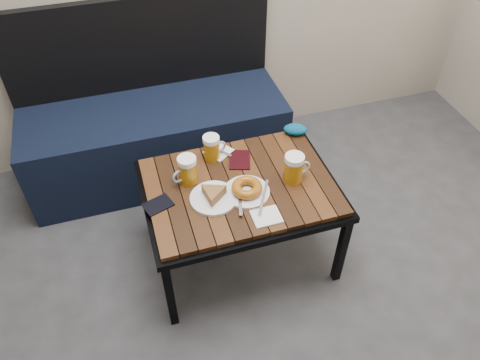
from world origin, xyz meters
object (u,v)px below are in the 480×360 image
object	(u,v)px
plate_bagel	(247,189)
beer_mug_centre	(212,148)
cafe_table	(240,192)
plate_pie	(213,196)
bench	(156,132)
beer_mug_right	(294,168)
knit_pouch	(295,129)
beer_mug_left	(187,170)
passport_burgundy	(240,160)
passport_navy	(158,205)

from	to	relation	value
plate_bagel	beer_mug_centre	bearing A→B (deg)	107.13
cafe_table	beer_mug_centre	bearing A→B (deg)	108.48
beer_mug_centre	plate_pie	xyz separation A→B (m)	(-0.06, -0.26, -0.04)
bench	plate_pie	size ratio (longest dim) A/B	7.03
beer_mug_centre	plate_bagel	xyz separation A→B (m)	(0.08, -0.26, -0.04)
cafe_table	plate_pie	world-z (taller)	plate_pie
cafe_table	beer_mug_right	size ratio (longest dim) A/B	6.24
beer_mug_right	knit_pouch	distance (m)	0.33
plate_pie	beer_mug_right	bearing A→B (deg)	2.19
cafe_table	plate_pie	distance (m)	0.16
beer_mug_left	passport_burgundy	xyz separation A→B (m)	(0.25, 0.06, -0.06)
beer_mug_right	knit_pouch	bearing A→B (deg)	62.03
beer_mug_centre	plate_bagel	size ratio (longest dim) A/B	0.49
beer_mug_left	plate_bagel	bearing A→B (deg)	125.94
passport_burgundy	beer_mug_right	bearing A→B (deg)	-27.82
plate_pie	beer_mug_left	bearing A→B (deg)	119.11
cafe_table	beer_mug_centre	size ratio (longest dim) A/B	6.94
plate_pie	passport_navy	xyz separation A→B (m)	(-0.23, 0.03, -0.02)
bench	passport_navy	size ratio (longest dim) A/B	12.18
beer_mug_left	plate_pie	xyz separation A→B (m)	(0.08, -0.14, -0.04)
plate_pie	beer_mug_centre	bearing A→B (deg)	76.21
beer_mug_centre	passport_navy	distance (m)	0.37
passport_burgundy	cafe_table	bearing A→B (deg)	-89.14
plate_pie	knit_pouch	world-z (taller)	plate_pie
plate_bagel	beer_mug_left	bearing A→B (deg)	146.60
passport_navy	bench	bearing A→B (deg)	154.23
bench	plate_bagel	xyz separation A→B (m)	(0.28, -0.79, 0.22)
beer_mug_left	knit_pouch	size ratio (longest dim) A/B	1.15
beer_mug_right	passport_burgundy	world-z (taller)	beer_mug_right
beer_mug_left	beer_mug_centre	world-z (taller)	beer_mug_left
bench	passport_burgundy	world-z (taller)	bench
cafe_table	beer_mug_right	distance (m)	0.26
beer_mug_right	beer_mug_centre	bearing A→B (deg)	136.56
cafe_table	passport_burgundy	world-z (taller)	passport_burgundy
passport_navy	knit_pouch	xyz separation A→B (m)	(0.72, 0.28, 0.02)
beer_mug_right	plate_bagel	bearing A→B (deg)	-179.02
bench	plate_pie	distance (m)	0.82
cafe_table	passport_navy	bearing A→B (deg)	-177.53
bench	beer_mug_centre	bearing A→B (deg)	-69.48
bench	passport_burgundy	xyz separation A→B (m)	(0.31, -0.58, 0.20)
beer_mug_left	passport_burgundy	distance (m)	0.27
cafe_table	knit_pouch	bearing A→B (deg)	35.84
passport_burgundy	beer_mug_left	bearing A→B (deg)	-148.55
bench	beer_mug_centre	distance (m)	0.62
beer_mug_right	cafe_table	bearing A→B (deg)	166.50
plate_bagel	passport_navy	world-z (taller)	plate_bagel
cafe_table	passport_navy	world-z (taller)	passport_navy
plate_pie	passport_burgundy	bearing A→B (deg)	48.78
plate_bagel	passport_burgundy	xyz separation A→B (m)	(0.03, 0.21, -0.02)
beer_mug_left	passport_burgundy	world-z (taller)	beer_mug_left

